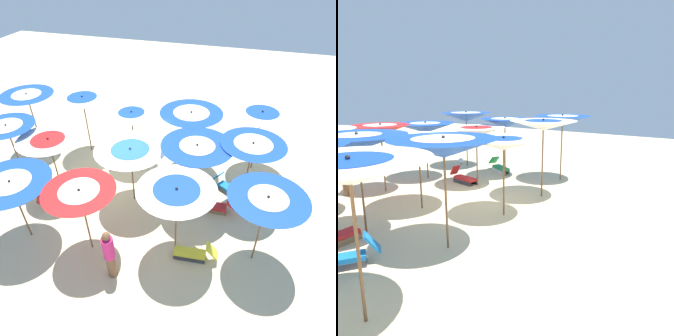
% 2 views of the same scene
% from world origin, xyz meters
% --- Properties ---
extents(ground, '(38.29, 38.29, 0.04)m').
position_xyz_m(ground, '(0.00, 0.00, -0.02)').
color(ground, beige).
extents(beach_umbrella_1, '(2.22, 2.22, 2.21)m').
position_xyz_m(beach_umbrella_1, '(-2.08, -2.70, 1.97)').
color(beach_umbrella_1, brown).
rests_on(beach_umbrella_1, ground).
extents(beach_umbrella_2, '(1.90, 1.90, 2.32)m').
position_xyz_m(beach_umbrella_2, '(-0.03, -2.58, 2.10)').
color(beach_umbrella_2, brown).
rests_on(beach_umbrella_2, ground).
extents(beach_umbrella_3, '(2.07, 2.07, 2.45)m').
position_xyz_m(beach_umbrella_3, '(2.37, -2.00, 2.24)').
color(beach_umbrella_3, brown).
rests_on(beach_umbrella_3, ground).
extents(beach_umbrella_4, '(1.99, 1.99, 2.45)m').
position_xyz_m(beach_umbrella_4, '(4.57, -1.66, 2.21)').
color(beach_umbrella_4, brown).
rests_on(beach_umbrella_4, ground).
extents(beach_umbrella_5, '(1.92, 1.92, 2.36)m').
position_xyz_m(beach_umbrella_5, '(-4.04, -0.38, 2.12)').
color(beach_umbrella_5, brown).
rests_on(beach_umbrella_5, ground).
extents(beach_umbrella_6, '(2.05, 2.05, 2.16)m').
position_xyz_m(beach_umbrella_6, '(-2.40, -0.48, 1.93)').
color(beach_umbrella_6, brown).
rests_on(beach_umbrella_6, ground).
extents(beach_umbrella_7, '(2.26, 2.26, 2.18)m').
position_xyz_m(beach_umbrella_7, '(0.42, -0.29, 1.92)').
color(beach_umbrella_7, brown).
rests_on(beach_umbrella_7, ground).
extents(beach_umbrella_8, '(2.23, 2.23, 2.47)m').
position_xyz_m(beach_umbrella_8, '(2.46, 0.06, 2.24)').
color(beach_umbrella_8, brown).
rests_on(beach_umbrella_8, ground).
extents(beach_umbrella_9, '(1.99, 1.99, 2.50)m').
position_xyz_m(beach_umbrella_9, '(4.07, 0.58, 2.25)').
color(beach_umbrella_9, brown).
rests_on(beach_umbrella_9, ground).
extents(beach_umbrella_10, '(2.08, 2.08, 2.50)m').
position_xyz_m(beach_umbrella_10, '(-4.74, 1.72, 2.26)').
color(beach_umbrella_10, brown).
rests_on(beach_umbrella_10, ground).
extents(beach_umbrella_11, '(2.08, 2.08, 2.51)m').
position_xyz_m(beach_umbrella_11, '(-2.50, 2.10, 2.30)').
color(beach_umbrella_11, brown).
rests_on(beach_umbrella_11, ground).
extents(beach_umbrella_12, '(1.99, 1.99, 2.20)m').
position_xyz_m(beach_umbrella_12, '(-0.45, 2.01, 1.98)').
color(beach_umbrella_12, brown).
rests_on(beach_umbrella_12, ground).
extents(beach_umbrella_13, '(2.27, 2.27, 2.47)m').
position_xyz_m(beach_umbrella_13, '(1.83, 2.08, 2.22)').
color(beach_umbrella_13, brown).
rests_on(beach_umbrella_13, ground).
extents(beach_umbrella_14, '(2.26, 2.26, 2.53)m').
position_xyz_m(beach_umbrella_14, '(4.26, 2.71, 2.30)').
color(beach_umbrella_14, brown).
rests_on(beach_umbrella_14, ground).
extents(lounger_0, '(0.54, 1.24, 0.59)m').
position_xyz_m(lounger_0, '(-2.31, -1.05, 0.20)').
color(lounger_0, '#333338').
rests_on(lounger_0, ground).
extents(lounger_1, '(1.40, 0.40, 0.54)m').
position_xyz_m(lounger_1, '(3.22, -0.06, 0.20)').
color(lounger_1, olive).
rests_on(lounger_1, ground).
extents(lounger_2, '(0.99, 1.39, 0.58)m').
position_xyz_m(lounger_2, '(-4.48, -0.94, 0.20)').
color(lounger_2, silver).
rests_on(lounger_2, ground).
extents(lounger_3, '(1.26, 0.43, 0.63)m').
position_xyz_m(lounger_3, '(2.94, -2.12, 0.21)').
color(lounger_3, '#333338').
rests_on(lounger_3, ground).
extents(lounger_4, '(1.23, 0.97, 0.63)m').
position_xyz_m(lounger_4, '(3.55, 0.99, 0.20)').
color(lounger_4, '#333338').
rests_on(lounger_4, ground).
extents(beachgoer_0, '(0.30, 0.30, 1.70)m').
position_xyz_m(beachgoer_0, '(0.95, -3.26, 0.89)').
color(beachgoer_0, brown).
rests_on(beachgoer_0, ground).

